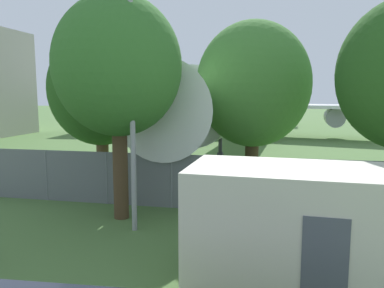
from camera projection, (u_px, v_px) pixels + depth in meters
perimeter_fence at (107, 178)px, 14.24m from camera, size 56.07×0.07×2.01m
airplane at (248, 101)px, 35.43m from camera, size 38.32×46.55×11.22m
portable_cabin at (289, 226)px, 8.22m from camera, size 4.47×2.61×2.62m
tree_near_hangar at (253, 85)px, 15.99m from camera, size 4.87×4.87×7.28m
tree_left_of_cabin at (118, 67)px, 12.09m from camera, size 4.16×4.16×7.38m
tree_far_right at (101, 90)px, 16.77m from camera, size 4.59×4.59×6.94m
light_mast at (131, 62)px, 10.93m from camera, size 0.44×0.44×8.48m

